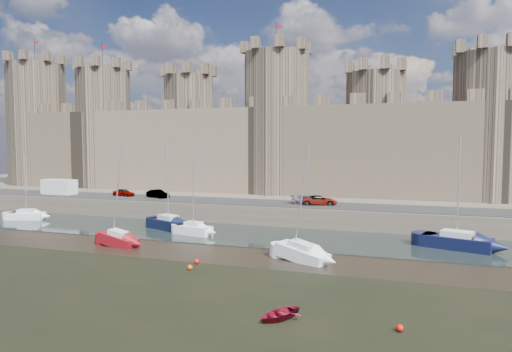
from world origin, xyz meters
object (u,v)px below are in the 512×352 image
object	(u,v)px
sailboat_2	(194,229)
sailboat_4	(118,239)
van	(59,187)
sailboat_5	(302,252)
car_3	(319,201)
sailboat_1	(168,223)
car_1	(158,194)
car_2	(308,200)
sailboat_0	(26,215)
sailboat_3	(457,241)
car_0	(124,193)

from	to	relation	value
sailboat_2	sailboat_4	xyz separation A→B (m)	(-4.92, -7.53, -0.03)
van	sailboat_2	world-z (taller)	sailboat_2
sailboat_2	sailboat_5	xyz separation A→B (m)	(14.55, -7.39, -0.01)
car_3	sailboat_1	distance (m)	19.79
car_1	car_3	bearing A→B (deg)	-70.43
car_2	sailboat_0	world-z (taller)	sailboat_0
sailboat_2	car_3	bearing A→B (deg)	55.67
sailboat_0	sailboat_2	xyz separation A→B (m)	(26.98, -2.25, 0.05)
sailboat_1	car_1	bearing A→B (deg)	148.39
sailboat_1	sailboat_5	size ratio (longest dim) A/B	1.04
sailboat_0	sailboat_2	size ratio (longest dim) A/B	0.95
car_1	sailboat_5	bearing A→B (deg)	-106.51
car_2	sailboat_1	xyz separation A→B (m)	(-15.37, -10.23, -2.29)
car_2	sailboat_3	world-z (taller)	sailboat_3
sailboat_2	sailboat_4	distance (m)	9.00
sailboat_4	sailboat_5	world-z (taller)	sailboat_5
car_2	sailboat_5	xyz separation A→B (m)	(3.68, -19.72, -2.39)
car_2	sailboat_2	world-z (taller)	sailboat_2
sailboat_2	sailboat_3	bearing A→B (deg)	15.76
car_1	car_2	world-z (taller)	car_2
car_3	sailboat_0	world-z (taller)	sailboat_0
car_0	van	xyz separation A→B (m)	(-11.32, -1.08, 0.60)
car_1	sailboat_3	distance (m)	41.62
sailboat_2	car_2	bearing A→B (deg)	60.31
van	sailboat_1	distance (m)	26.81
van	sailboat_4	xyz separation A→B (m)	(24.54, -18.98, -2.97)
car_3	van	size ratio (longest dim) A/B	0.84
sailboat_4	car_2	bearing A→B (deg)	61.63
car_0	van	distance (m)	11.39
sailboat_1	sailboat_4	size ratio (longest dim) A/B	1.09
car_3	sailboat_4	distance (m)	26.28
van	sailboat_1	xyz separation A→B (m)	(24.97, -9.35, -2.86)
sailboat_1	car_3	bearing A→B (deg)	52.24
car_3	sailboat_3	bearing A→B (deg)	-136.84
sailboat_3	sailboat_5	distance (m)	16.69
car_2	van	world-z (taller)	van
car_0	sailboat_0	bearing A→B (deg)	149.37
sailboat_2	sailboat_5	distance (m)	16.32
car_2	sailboat_3	xyz separation A→B (m)	(17.48, -10.32, -2.29)
sailboat_0	sailboat_2	world-z (taller)	sailboat_2
car_0	sailboat_4	size ratio (longest dim) A/B	0.35
sailboat_0	sailboat_3	world-z (taller)	sailboat_3
van	sailboat_0	world-z (taller)	sailboat_0
car_2	van	bearing A→B (deg)	87.21
car_2	car_3	size ratio (longest dim) A/B	0.96
car_1	car_2	size ratio (longest dim) A/B	0.87
sailboat_1	car_2	bearing A→B (deg)	55.56
car_2	sailboat_4	world-z (taller)	sailboat_4
car_3	sailboat_3	xyz separation A→B (m)	(15.88, -10.02, -2.29)
car_1	sailboat_2	world-z (taller)	sailboat_2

